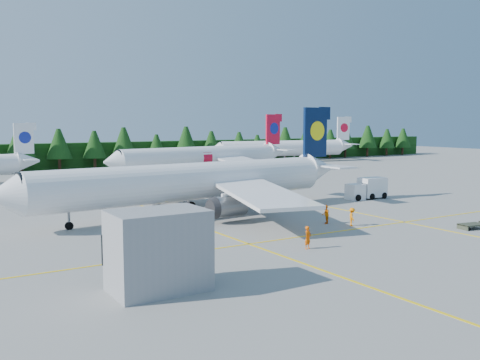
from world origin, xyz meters
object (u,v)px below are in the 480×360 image
airliner_red (199,158)px  service_truck (366,189)px  airstairs (224,204)px  airliner_navy (184,183)px

airliner_red → service_truck: (5.78, -40.14, -2.32)m
airstairs → service_truck: (22.08, -1.84, 0.67)m
airliner_navy → airstairs: size_ratio=7.35×
airliner_navy → airliner_red: airliner_navy is taller
airliner_navy → airstairs: 6.74m
airstairs → service_truck: 22.17m
service_truck → airliner_red: bearing=100.3°
airliner_red → service_truck: 40.62m
service_truck → airstairs: bearing=177.3°
service_truck → airliner_navy: bearing=-179.8°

